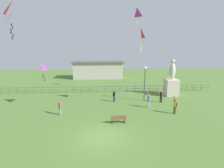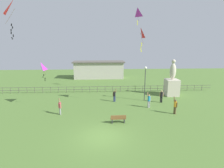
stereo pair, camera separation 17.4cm
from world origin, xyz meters
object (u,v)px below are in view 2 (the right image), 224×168
at_px(park_bench, 118,119).
at_px(person_1, 114,95).
at_px(person_4, 60,107).
at_px(kite_3, 137,13).
at_px(statue_monument, 172,84).
at_px(person_2, 161,96).
at_px(kite_2, 140,34).
at_px(kite_0, 41,67).
at_px(kite_1, 14,10).
at_px(person_0, 175,106).
at_px(lamppost, 145,76).
at_px(person_3, 149,100).

height_order(park_bench, person_1, person_1).
xyz_separation_m(person_4, kite_3, (9.81, 8.27, 11.06)).
relative_size(statue_monument, park_bench, 3.57).
relative_size(person_2, kite_2, 0.60).
height_order(statue_monument, kite_3, kite_3).
height_order(person_4, kite_0, kite_0).
xyz_separation_m(park_bench, kite_2, (2.90, 4.74, 8.26)).
relative_size(person_4, kite_3, 0.77).
xyz_separation_m(person_2, kite_0, (-15.02, -0.60, 3.91)).
bearing_deg(park_bench, kite_3, 71.39).
height_order(statue_monument, park_bench, statue_monument).
bearing_deg(kite_1, person_0, 7.01).
bearing_deg(kite_3, statue_monument, -18.04).
xyz_separation_m(lamppost, kite_0, (-12.97, -1.48, 1.47)).
height_order(person_0, person_3, person_3).
height_order(lamppost, person_0, lamppost).
distance_m(park_bench, person_4, 6.68).
bearing_deg(person_2, kite_3, 118.08).
height_order(statue_monument, lamppost, statue_monument).
bearing_deg(statue_monument, kite_1, -152.92).
height_order(park_bench, person_4, person_4).
bearing_deg(lamppost, person_3, -91.98).
distance_m(statue_monument, kite_3, 11.65).
xyz_separation_m(lamppost, person_1, (-4.11, -0.18, -2.49)).
xyz_separation_m(person_2, kite_1, (-14.97, -5.79, 9.37)).
bearing_deg(person_4, kite_0, 132.99).
distance_m(person_3, kite_0, 13.50).
distance_m(person_2, kite_1, 18.58).
bearing_deg(kite_1, kite_2, 21.81).
height_order(kite_0, kite_1, kite_1).
height_order(kite_0, kite_2, kite_2).
relative_size(person_1, person_4, 0.98).
height_order(person_3, kite_0, kite_0).
bearing_deg(kite_3, kite_0, -156.18).
bearing_deg(statue_monument, person_2, -129.12).
distance_m(person_3, person_4, 10.39).
bearing_deg(kite_1, kite_0, 90.57).
distance_m(person_0, person_4, 12.66).
relative_size(statue_monument, kite_0, 2.44).
bearing_deg(park_bench, statue_monument, 45.78).
relative_size(lamppost, person_1, 2.60).
xyz_separation_m(person_1, kite_3, (3.55, 4.18, 11.07)).
relative_size(lamppost, person_3, 2.40).
distance_m(person_4, kite_3, 16.94).
distance_m(person_0, person_3, 3.17).
height_order(kite_2, kite_3, kite_3).
height_order(statue_monument, kite_1, kite_1).
relative_size(park_bench, person_0, 0.77).
bearing_deg(person_2, person_4, -164.72).
relative_size(lamppost, kite_0, 2.12).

